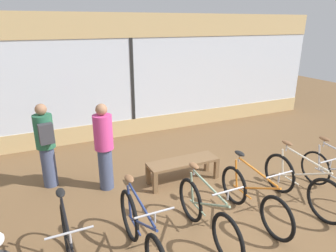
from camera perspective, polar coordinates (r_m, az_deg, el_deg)
name	(u,v)px	position (r m, az deg, el deg)	size (l,w,h in m)	color
ground_plane	(219,218)	(5.07, 9.74, -16.97)	(24.00, 24.00, 0.00)	brown
shop_back_wall	(132,76)	(8.03, -6.88, 9.49)	(12.00, 0.08, 3.20)	tan
bicycle_left	(141,235)	(4.07, -5.09, -20.03)	(0.46, 1.78, 1.05)	black
bicycle_center_left	(207,215)	(4.46, 7.37, -16.48)	(0.46, 1.67, 1.03)	black
bicycle_center_right	(253,198)	(4.98, 15.87, -13.03)	(0.46, 1.67, 1.02)	black
bicycle_right	(301,184)	(5.58, 23.95, -10.08)	(0.46, 1.72, 1.05)	black
display_bench	(183,164)	(5.86, 2.87, -7.29)	(1.40, 0.44, 0.44)	brown
customer_near_rack	(46,144)	(5.92, -22.25, -3.12)	(0.38, 0.51, 1.61)	#424C6B
customer_by_window	(104,146)	(5.53, -12.08, -3.68)	(0.48, 0.48, 1.64)	#424C6B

